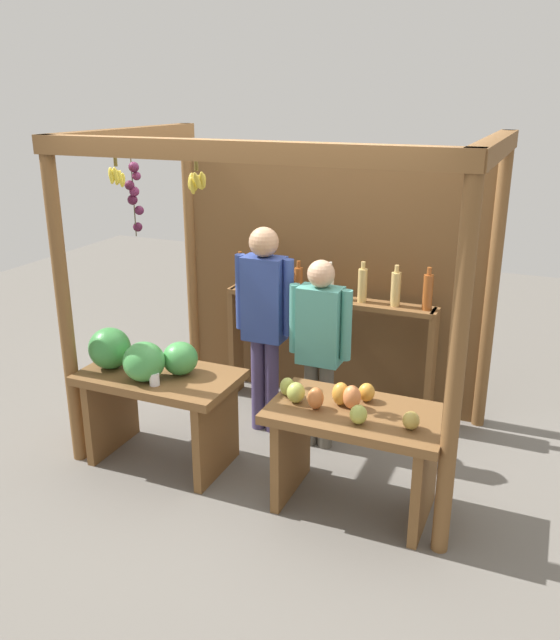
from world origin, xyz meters
TOP-DOWN VIEW (x-y plane):
  - ground_plane at (0.00, 0.00)m, footprint 12.00×12.00m
  - market_stall at (-0.01, 0.39)m, footprint 2.79×1.83m
  - fruit_counter_left at (-0.79, -0.67)m, footprint 1.14×0.65m
  - fruit_counter_right at (0.72, -0.65)m, footprint 1.12×0.64m
  - bottle_shelf_unit at (0.11, 0.65)m, footprint 1.79×0.22m
  - vendor_man at (-0.25, 0.09)m, footprint 0.48×0.22m
  - vendor_woman at (0.24, 0.02)m, footprint 0.48×0.20m

SIDE VIEW (x-z plane):
  - ground_plane at x=0.00m, z-range 0.00..0.00m
  - fruit_counter_right at x=0.72m, z-range 0.10..0.96m
  - fruit_counter_left at x=-0.79m, z-range 0.14..1.14m
  - bottle_shelf_unit at x=0.11m, z-range 0.13..1.47m
  - vendor_woman at x=0.24m, z-range 0.14..1.61m
  - vendor_man at x=-0.25m, z-range 0.17..1.83m
  - market_stall at x=-0.01m, z-range 0.19..2.53m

